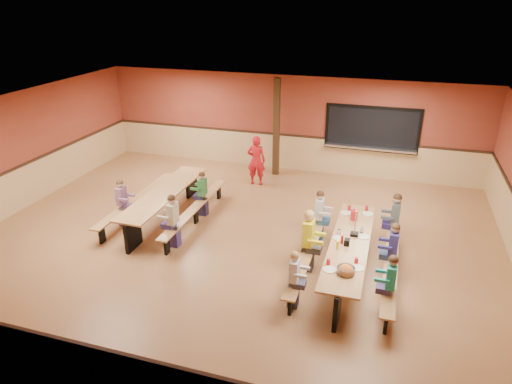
% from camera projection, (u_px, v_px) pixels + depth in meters
% --- Properties ---
extents(ground, '(12.00, 12.00, 0.00)m').
position_uv_depth(ground, '(235.00, 241.00, 10.59)').
color(ground, brown).
rests_on(ground, ground).
extents(room_envelope, '(12.04, 10.04, 3.02)m').
position_uv_depth(room_envelope, '(234.00, 214.00, 10.31)').
color(room_envelope, brown).
rests_on(room_envelope, ground).
extents(kitchen_pass_through, '(2.78, 0.28, 1.38)m').
position_uv_depth(kitchen_pass_through, '(372.00, 131.00, 13.62)').
color(kitchen_pass_through, black).
rests_on(kitchen_pass_through, ground).
extents(structural_post, '(0.18, 0.18, 3.00)m').
position_uv_depth(structural_post, '(276.00, 128.00, 13.89)').
color(structural_post, '#312010').
rests_on(structural_post, ground).
extents(cafeteria_table_main, '(1.91, 3.70, 0.74)m').
position_uv_depth(cafeteria_table_main, '(349.00, 252.00, 9.12)').
color(cafeteria_table_main, '#A47141').
rests_on(cafeteria_table_main, ground).
extents(cafeteria_table_second, '(1.91, 3.70, 0.74)m').
position_uv_depth(cafeteria_table_second, '(165.00, 199.00, 11.43)').
color(cafeteria_table_second, '#A47141').
rests_on(cafeteria_table_second, ground).
extents(seated_child_white_left, '(0.33, 0.27, 1.12)m').
position_uv_depth(seated_child_white_left, '(294.00, 280.00, 8.17)').
color(seated_child_white_left, silver).
rests_on(seated_child_white_left, ground).
extents(seated_adult_yellow, '(0.43, 0.35, 1.33)m').
position_uv_depth(seated_adult_yellow, '(308.00, 241.00, 9.24)').
color(seated_adult_yellow, yellow).
rests_on(seated_adult_yellow, ground).
extents(seated_child_grey_left, '(0.37, 0.31, 1.22)m').
position_uv_depth(seated_child_grey_left, '(319.00, 216.00, 10.39)').
color(seated_child_grey_left, silver).
rests_on(seated_child_grey_left, ground).
extents(seated_child_teal_right, '(0.35, 0.29, 1.17)m').
position_uv_depth(seated_child_teal_right, '(390.00, 286.00, 7.97)').
color(seated_child_teal_right, teal).
rests_on(seated_child_teal_right, ground).
extents(seated_child_navy_right, '(0.37, 0.30, 1.21)m').
position_uv_depth(seated_child_navy_right, '(392.00, 252.00, 8.98)').
color(seated_child_navy_right, navy).
rests_on(seated_child_navy_right, ground).
extents(seated_child_char_right, '(0.40, 0.32, 1.26)m').
position_uv_depth(seated_child_char_right, '(394.00, 221.00, 10.13)').
color(seated_child_char_right, '#434A4C').
rests_on(seated_child_char_right, ground).
extents(seated_child_purple_sec, '(0.36, 0.29, 1.18)m').
position_uv_depth(seated_child_purple_sec, '(122.00, 203.00, 11.08)').
color(seated_child_purple_sec, '#7A5174').
rests_on(seated_child_purple_sec, ground).
extents(seated_child_green_sec, '(0.35, 0.28, 1.16)m').
position_uv_depth(seated_child_green_sec, '(203.00, 194.00, 11.60)').
color(seated_child_green_sec, '#2B6C32').
rests_on(seated_child_green_sec, ground).
extents(seated_child_tan_sec, '(0.38, 0.31, 1.24)m').
position_uv_depth(seated_child_tan_sec, '(173.00, 221.00, 10.14)').
color(seated_child_tan_sec, '#C2B799').
rests_on(seated_child_tan_sec, ground).
extents(standing_woman, '(0.58, 0.41, 1.50)m').
position_uv_depth(standing_woman, '(256.00, 160.00, 13.42)').
color(standing_woman, red).
rests_on(standing_woman, ground).
extents(punch_pitcher, '(0.16, 0.16, 0.22)m').
position_uv_depth(punch_pitcher, '(354.00, 215.00, 9.90)').
color(punch_pitcher, red).
rests_on(punch_pitcher, cafeteria_table_main).
extents(chip_bowl, '(0.32, 0.32, 0.15)m').
position_uv_depth(chip_bowl, '(346.00, 270.00, 8.01)').
color(chip_bowl, orange).
rests_on(chip_bowl, cafeteria_table_main).
extents(napkin_dispenser, '(0.10, 0.14, 0.13)m').
position_uv_depth(napkin_dispenser, '(347.00, 242.00, 8.92)').
color(napkin_dispenser, black).
rests_on(napkin_dispenser, cafeteria_table_main).
extents(condiment_mustard, '(0.06, 0.06, 0.17)m').
position_uv_depth(condiment_mustard, '(338.00, 245.00, 8.78)').
color(condiment_mustard, yellow).
rests_on(condiment_mustard, cafeteria_table_main).
extents(condiment_ketchup, '(0.06, 0.06, 0.17)m').
position_uv_depth(condiment_ketchup, '(342.00, 240.00, 8.97)').
color(condiment_ketchup, '#B2140F').
rests_on(condiment_ketchup, cafeteria_table_main).
extents(table_paddle, '(0.16, 0.16, 0.56)m').
position_uv_depth(table_paddle, '(355.00, 230.00, 9.24)').
color(table_paddle, black).
rests_on(table_paddle, cafeteria_table_main).
extents(place_settings, '(0.65, 3.30, 0.11)m').
position_uv_depth(place_settings, '(350.00, 240.00, 9.02)').
color(place_settings, beige).
rests_on(place_settings, cafeteria_table_main).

